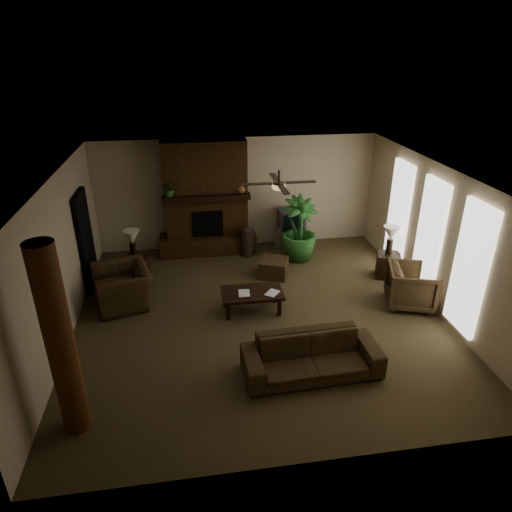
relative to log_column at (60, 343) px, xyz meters
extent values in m
plane|color=brown|center=(2.95, 2.40, -1.40)|extent=(7.00, 7.00, 0.00)
plane|color=silver|center=(2.95, 2.40, 1.40)|extent=(7.00, 7.00, 0.00)
plane|color=#BEAC8A|center=(2.95, 5.90, 0.00)|extent=(7.00, 0.00, 7.00)
plane|color=#BEAC8A|center=(2.95, -1.10, 0.00)|extent=(7.00, 0.00, 7.00)
plane|color=#BEAC8A|center=(-0.55, 2.40, 0.00)|extent=(0.00, 7.00, 7.00)
plane|color=#BEAC8A|center=(6.45, 2.40, 0.00)|extent=(0.00, 7.00, 7.00)
cube|color=#4E3015|center=(2.15, 5.65, 0.00)|extent=(2.00, 0.50, 2.80)
cube|color=#4E3015|center=(2.15, 5.55, -1.17)|extent=(2.40, 0.70, 0.45)
cube|color=black|center=(2.15, 5.39, -0.58)|extent=(0.75, 0.04, 0.65)
cube|color=black|center=(2.15, 5.37, 0.10)|extent=(2.10, 0.28, 0.12)
cube|color=white|center=(6.40, 4.00, -0.05)|extent=(0.08, 0.85, 2.35)
cube|color=white|center=(6.40, 2.60, -0.05)|extent=(0.08, 0.85, 2.35)
cube|color=white|center=(6.40, 1.20, -0.05)|extent=(0.08, 0.85, 2.35)
cylinder|color=#5A3216|center=(0.00, 0.00, 0.00)|extent=(0.36, 0.36, 2.80)
cube|color=black|center=(-0.49, 4.20, -0.35)|extent=(0.10, 1.00, 2.10)
cylinder|color=#2E2114|center=(3.35, 2.70, 1.28)|extent=(0.04, 0.04, 0.24)
cylinder|color=#2E2114|center=(3.35, 2.70, 1.16)|extent=(0.20, 0.20, 0.06)
ellipsoid|color=#F2BF72|center=(3.35, 2.70, 1.10)|extent=(0.26, 0.26, 0.14)
cube|color=black|center=(3.75, 2.70, 1.17)|extent=(0.55, 0.12, 0.01)
cube|color=black|center=(2.95, 2.70, 1.17)|extent=(0.55, 0.12, 0.01)
cube|color=black|center=(3.35, 3.10, 1.17)|extent=(0.12, 0.55, 0.01)
cube|color=black|center=(3.35, 2.30, 1.17)|extent=(0.12, 0.55, 0.01)
imported|color=#3F301B|center=(3.51, 0.59, -0.97)|extent=(2.22, 0.73, 0.86)
imported|color=#3F301B|center=(0.30, 3.27, -0.87)|extent=(1.07, 1.37, 1.05)
imported|color=#3F301B|center=(6.03, 2.31, -0.93)|extent=(1.09, 1.13, 0.94)
cube|color=black|center=(2.84, 2.59, -1.00)|extent=(1.20, 0.70, 0.06)
cube|color=black|center=(2.34, 2.34, -1.21)|extent=(0.07, 0.07, 0.37)
cube|color=black|center=(3.34, 2.34, -1.21)|extent=(0.07, 0.07, 0.37)
cube|color=black|center=(2.34, 2.84, -1.21)|extent=(0.07, 0.07, 0.37)
cube|color=black|center=(3.34, 2.84, -1.21)|extent=(0.07, 0.07, 0.37)
cube|color=#3F301B|center=(3.55, 3.99, -1.20)|extent=(0.77, 0.77, 0.40)
cube|color=#BDBDC0|center=(4.29, 5.55, -1.15)|extent=(0.94, 0.67, 0.50)
cube|color=#3C3C3F|center=(4.29, 5.55, -0.64)|extent=(0.65, 0.50, 0.52)
cube|color=black|center=(4.29, 5.29, -0.64)|extent=(0.52, 0.03, 0.40)
cylinder|color=#34261D|center=(3.09, 5.18, -1.05)|extent=(0.34, 0.34, 0.70)
sphere|color=#34261D|center=(3.09, 5.18, -0.80)|extent=(0.34, 0.34, 0.34)
imported|color=#2B6127|center=(4.31, 4.79, -0.96)|extent=(1.34, 1.77, 0.88)
cube|color=black|center=(0.47, 4.22, -1.12)|extent=(0.60, 0.60, 0.55)
cylinder|color=#2E2114|center=(0.46, 4.27, -0.67)|extent=(0.16, 0.16, 0.35)
cone|color=#EFE5CB|center=(0.46, 4.27, -0.35)|extent=(0.42, 0.42, 0.30)
cube|color=black|center=(6.10, 3.58, -1.12)|extent=(0.65, 0.65, 0.55)
cylinder|color=#2E2114|center=(6.10, 3.62, -0.67)|extent=(0.16, 0.16, 0.35)
cone|color=#EFE5CB|center=(6.10, 3.62, -0.35)|extent=(0.41, 0.41, 0.30)
imported|color=#2B6127|center=(1.29, 5.40, 0.32)|extent=(0.46, 0.49, 0.33)
imported|color=brown|center=(2.99, 5.43, 0.27)|extent=(0.27, 0.28, 0.22)
imported|color=#999999|center=(2.56, 2.53, -0.83)|extent=(0.22, 0.05, 0.29)
imported|color=#999999|center=(3.13, 2.52, -0.82)|extent=(0.18, 0.15, 0.29)
camera|label=1|loc=(1.74, -5.02, 3.45)|focal=31.66mm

